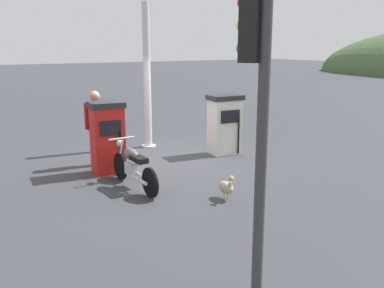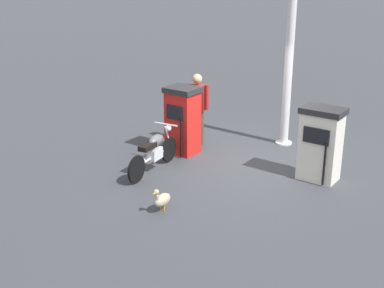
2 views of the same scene
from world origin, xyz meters
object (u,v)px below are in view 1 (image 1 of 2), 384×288
Objects in this scene: fuel_pump_near at (108,137)px; roadside_traffic_light at (256,93)px; canopy_support_pole at (147,80)px; fuel_pump_far at (225,124)px; motorcycle_near_pump at (133,165)px; wandering_duck at (226,187)px; attendant_person at (96,123)px.

roadside_traffic_light is at bearing -5.34° from fuel_pump_near.
canopy_support_pole is at bearing 161.54° from roadside_traffic_light.
fuel_pump_near is 1.03× the size of fuel_pump_far.
canopy_support_pole is (-7.11, 2.37, -0.42)m from roadside_traffic_light.
motorcycle_near_pump is at bearing 0.49° from fuel_pump_near.
fuel_pump_far is at bearing 143.51° from wandering_duck.
attendant_person reaches higher than fuel_pump_near.
roadside_traffic_light is (5.38, -3.70, 1.50)m from fuel_pump_far.
motorcycle_near_pump is (1.25, 0.01, -0.33)m from fuel_pump_near.
roadside_traffic_light reaches higher than wandering_duck.
fuel_pump_near is 5.60m from roadside_traffic_light.
roadside_traffic_light is (2.60, -1.65, 2.03)m from wandering_duck.
fuel_pump_far is at bearing 111.38° from motorcycle_near_pump.
fuel_pump_far is 3.49m from wandering_duck.
roadside_traffic_light is at bearing -34.51° from fuel_pump_far.
fuel_pump_near is 0.41× the size of canopy_support_pole.
canopy_support_pole is (-1.04, 1.87, 0.84)m from attendant_person.
motorcycle_near_pump is 1.08× the size of attendant_person.
wandering_duck is (1.53, 1.13, -0.23)m from motorcycle_near_pump.
wandering_duck is (2.77, -2.05, -0.54)m from fuel_pump_far.
fuel_pump_far is 0.46× the size of roadside_traffic_light.
fuel_pump_far is at bearing 90.00° from fuel_pump_near.
fuel_pump_near is at bearing 174.66° from roadside_traffic_light.
canopy_support_pole is at bearing 170.83° from wandering_duck.
motorcycle_near_pump is 1.91m from wandering_duck.
motorcycle_near_pump reaches higher than wandering_duck.
wandering_duck is 0.13× the size of canopy_support_pole.
fuel_pump_near is 0.48× the size of roadside_traffic_light.
roadside_traffic_light reaches higher than fuel_pump_far.
fuel_pump_far is 3.43m from motorcycle_near_pump.
canopy_support_pole is (-1.74, -1.32, 1.08)m from fuel_pump_far.
fuel_pump_far is 3.09× the size of wandering_duck.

